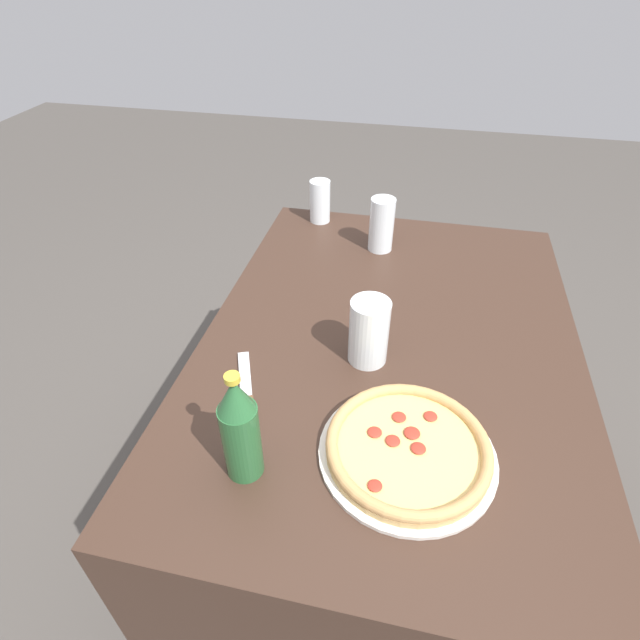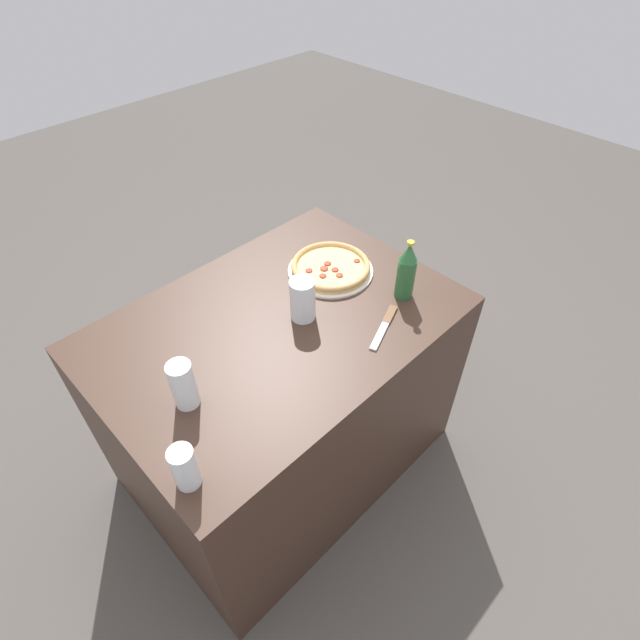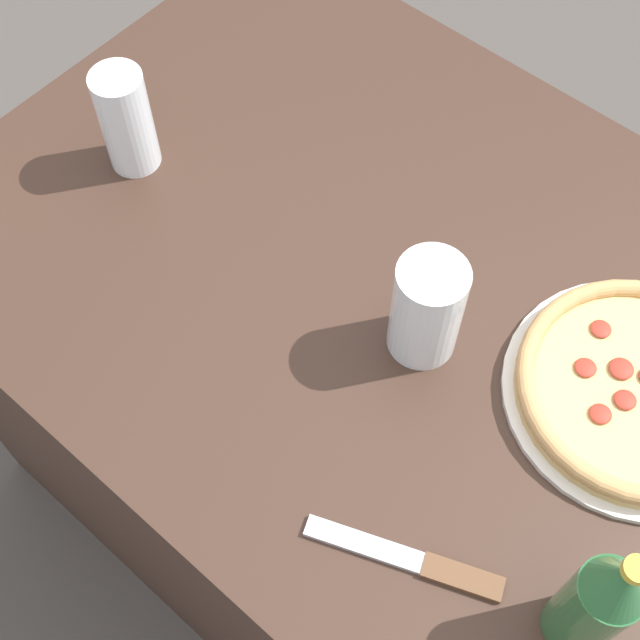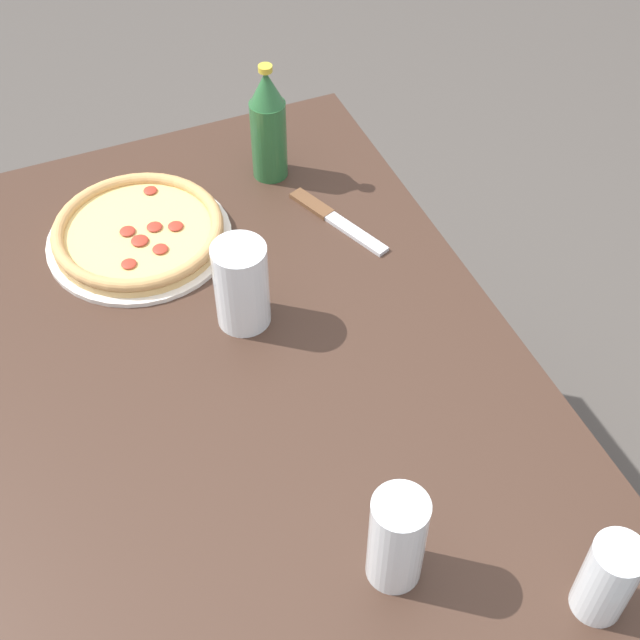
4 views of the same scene
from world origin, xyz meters
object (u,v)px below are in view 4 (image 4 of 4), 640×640
object	(u,v)px
beer_bottle	(268,126)
glass_red_wine	(606,581)
pizza_veggie	(139,233)
glass_lemonade	(242,289)
knife	(334,219)
glass_mango_juice	(397,541)

from	to	relation	value
beer_bottle	glass_red_wine	bearing A→B (deg)	4.31
pizza_veggie	glass_lemonade	world-z (taller)	glass_lemonade
pizza_veggie	glass_red_wine	bearing A→B (deg)	21.93
beer_bottle	knife	xyz separation A→B (m)	(0.16, 0.05, -0.10)
pizza_veggie	glass_red_wine	size ratio (longest dim) A/B	2.40
pizza_veggie	glass_mango_juice	size ratio (longest dim) A/B	2.04
glass_red_wine	knife	bearing A→B (deg)	-178.89
knife	beer_bottle	bearing A→B (deg)	-161.42
glass_red_wine	knife	world-z (taller)	glass_red_wine
glass_mango_juice	knife	world-z (taller)	glass_mango_juice
beer_bottle	knife	world-z (taller)	beer_bottle
glass_mango_juice	glass_lemonade	world-z (taller)	glass_mango_juice
glass_mango_juice	pizza_veggie	bearing A→B (deg)	-169.35
glass_lemonade	beer_bottle	size ratio (longest dim) A/B	0.66
pizza_veggie	beer_bottle	distance (m)	0.28
beer_bottle	glass_mango_juice	bearing A→B (deg)	-9.74
glass_lemonade	glass_red_wine	size ratio (longest dim) A/B	1.13
glass_lemonade	glass_red_wine	distance (m)	0.62
glass_lemonade	knife	bearing A→B (deg)	125.59
beer_bottle	pizza_veggie	bearing A→B (deg)	-72.34
pizza_veggie	glass_lemonade	bearing A→B (deg)	23.80
beer_bottle	glass_lemonade	bearing A→B (deg)	-27.15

